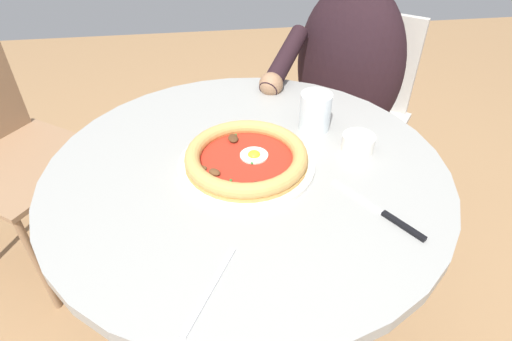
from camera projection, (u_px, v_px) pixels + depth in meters
dining_table at (248, 226)px, 1.04m from camera, size 0.89×0.89×0.74m
pizza_on_plate at (246, 158)px, 0.91m from camera, size 0.30×0.30×0.04m
water_glass at (315, 114)px, 1.02m from camera, size 0.08×0.08×0.09m
steak_knife at (390, 217)px, 0.79m from camera, size 0.19×0.13×0.01m
ramekin_capers at (358, 142)px, 0.96m from camera, size 0.08×0.08×0.04m
fork_utensil at (210, 289)px, 0.66m from camera, size 0.16×0.10×0.00m
diner_person at (340, 121)px, 1.50m from camera, size 0.43×0.55×1.17m
cafe_chair_diner at (354, 104)px, 1.59m from camera, size 0.56×0.56×0.85m
cafe_chair_spare_near at (2, 144)px, 1.41m from camera, size 0.59×0.59×0.82m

